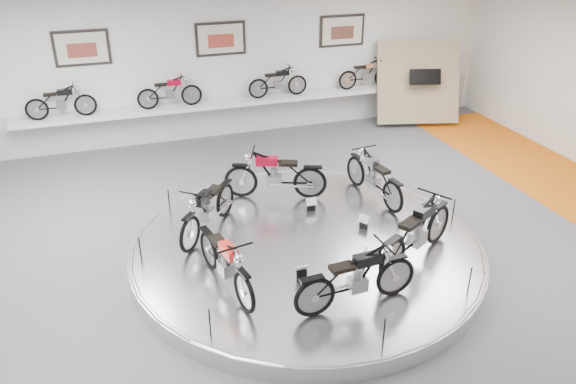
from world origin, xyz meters
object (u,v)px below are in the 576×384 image
object	(u,v)px
display_platform	(307,249)
bike_e	(357,278)
shelf	(226,103)
bike_a	(374,176)
bike_f	(417,231)
bike_c	(208,208)
bike_d	(225,261)
bike_b	(275,174)

from	to	relation	value
display_platform	bike_e	xyz separation A→B (m)	(0.06, -1.96, 0.66)
shelf	bike_a	world-z (taller)	bike_a
bike_f	bike_a	bearing A→B (deg)	51.69
bike_f	bike_c	bearing A→B (deg)	117.61
shelf	bike_f	xyz separation A→B (m)	(1.58, -7.53, -0.14)
bike_d	bike_b	bearing A→B (deg)	136.89
shelf	bike_e	distance (m)	8.36
bike_c	bike_d	distance (m)	1.81
shelf	bike_c	world-z (taller)	bike_c
display_platform	bike_b	size ratio (longest dim) A/B	3.51
bike_a	display_platform	bearing A→B (deg)	114.54
shelf	bike_a	size ratio (longest dim) A/B	6.39
bike_e	bike_f	bearing A→B (deg)	25.20
bike_a	shelf	bearing A→B (deg)	12.77
bike_e	bike_f	size ratio (longest dim) A/B	0.91
bike_b	bike_c	world-z (taller)	bike_b
shelf	bike_c	size ratio (longest dim) A/B	6.29
shelf	bike_b	bearing A→B (deg)	-90.05
bike_c	display_platform	bearing A→B (deg)	99.39
bike_d	bike_f	distance (m)	3.29
bike_a	bike_e	distance (m)	3.69
bike_c	bike_e	world-z (taller)	bike_c
display_platform	shelf	xyz separation A→B (m)	(0.00, 6.40, 0.85)
bike_b	bike_c	distance (m)	1.88
display_platform	bike_c	size ratio (longest dim) A/B	3.66
shelf	bike_a	distance (m)	5.53
bike_c	bike_f	distance (m)	3.80
bike_a	bike_b	distance (m)	2.05
bike_d	bike_c	bearing A→B (deg)	165.71
bike_b	bike_e	world-z (taller)	bike_b
shelf	bike_a	bearing A→B (deg)	-69.50
display_platform	shelf	size ratio (longest dim) A/B	0.58
bike_c	bike_e	bearing A→B (deg)	69.46
bike_a	bike_f	world-z (taller)	bike_f
shelf	bike_b	distance (m)	4.51
display_platform	bike_c	world-z (taller)	bike_c
bike_a	bike_d	world-z (taller)	bike_a
bike_a	bike_f	size ratio (longest dim) A/B	0.90
bike_d	bike_e	bearing A→B (deg)	47.05
bike_d	bike_f	bearing A→B (deg)	74.05
bike_b	bike_f	size ratio (longest dim) A/B	0.95
shelf	bike_d	xyz separation A→B (m)	(-1.71, -7.28, -0.20)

